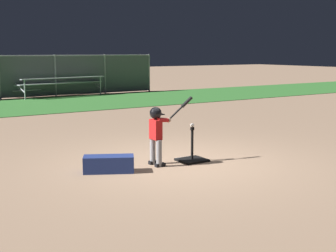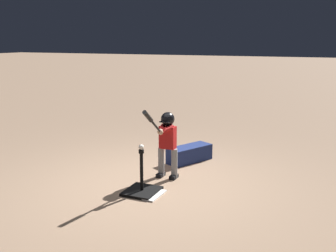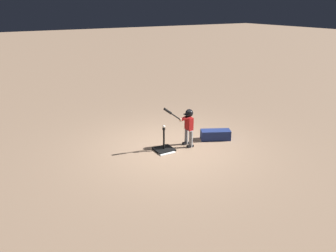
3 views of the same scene
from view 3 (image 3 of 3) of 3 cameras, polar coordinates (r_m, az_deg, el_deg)
name	(u,v)px [view 3 (image 3 of 3)]	position (r m, az deg, el deg)	size (l,w,h in m)	color
ground_plane	(172,148)	(8.89, 0.69, -3.84)	(90.00, 90.00, 0.00)	#93755B
home_plate	(165,151)	(8.68, -0.61, -4.38)	(0.44, 0.44, 0.02)	white
batting_tee	(164,148)	(8.74, -0.71, -3.78)	(0.50, 0.45, 0.64)	black
batter_child	(188,123)	(8.79, 3.48, 0.52)	(0.88, 0.33, 1.20)	gray
baseball	(164,126)	(8.51, -0.73, -0.09)	(0.07, 0.07, 0.07)	white
equipment_bag	(215,135)	(9.49, 8.26, -1.53)	(0.84, 0.32, 0.28)	navy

